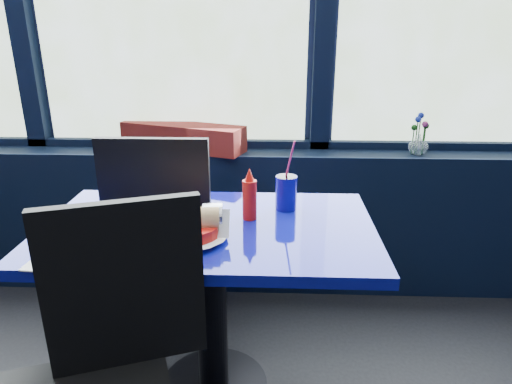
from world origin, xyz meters
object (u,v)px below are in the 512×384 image
(food_basket, at_px, (180,228))
(near_table, at_px, (210,269))
(planter_box, at_px, (183,137))
(chair_near_front, at_px, (101,369))
(chair_near_back, at_px, (166,228))
(flower_vase, at_px, (419,142))
(ketchup_bottle, at_px, (250,197))
(soda_cup, at_px, (286,192))

(food_basket, bearing_deg, near_table, 76.51)
(planter_box, bearing_deg, food_basket, -60.19)
(near_table, bearing_deg, chair_near_front, -110.87)
(chair_near_back, bearing_deg, near_table, 126.98)
(chair_near_back, distance_m, planter_box, 0.64)
(chair_near_back, relative_size, flower_vase, 4.77)
(planter_box, distance_m, flower_vase, 1.24)
(chair_near_front, distance_m, ketchup_bottle, 0.76)
(ketchup_bottle, relative_size, soda_cup, 0.70)
(near_table, relative_size, soda_cup, 4.27)
(flower_vase, bearing_deg, planter_box, 177.23)
(chair_near_back, distance_m, ketchup_bottle, 0.52)
(chair_near_back, bearing_deg, soda_cup, 164.75)
(chair_near_back, xyz_separation_m, soda_cup, (0.52, -0.14, 0.23))
(planter_box, distance_m, soda_cup, 0.90)
(soda_cup, bearing_deg, flower_vase, 43.39)
(ketchup_bottle, bearing_deg, flower_vase, 42.47)
(ketchup_bottle, height_order, soda_cup, soda_cup)
(planter_box, xyz_separation_m, flower_vase, (1.24, -0.06, -0.00))
(ketchup_bottle, bearing_deg, planter_box, 116.27)
(flower_vase, height_order, soda_cup, soda_cup)
(near_table, height_order, chair_near_front, chair_near_front)
(chair_near_back, xyz_separation_m, flower_vase, (1.22, 0.52, 0.28))
(near_table, distance_m, flower_vase, 1.32)
(chair_near_front, height_order, ketchup_bottle, chair_near_front)
(chair_near_front, xyz_separation_m, chair_near_back, (-0.03, 0.86, 0.01))
(planter_box, relative_size, ketchup_bottle, 3.46)
(ketchup_bottle, bearing_deg, food_basket, -140.98)
(food_basket, bearing_deg, planter_box, 120.45)
(flower_vase, distance_m, soda_cup, 0.96)
(food_basket, bearing_deg, chair_near_front, -86.63)
(chair_near_back, bearing_deg, planter_box, -87.96)
(chair_near_front, distance_m, soda_cup, 0.91)
(chair_near_back, relative_size, soda_cup, 3.65)
(flower_vase, bearing_deg, chair_near_front, -130.78)
(planter_box, xyz_separation_m, soda_cup, (0.54, -0.72, -0.05))
(chair_near_front, bearing_deg, soda_cup, 36.24)
(chair_near_back, xyz_separation_m, ketchup_bottle, (0.38, -0.24, 0.25))
(planter_box, xyz_separation_m, food_basket, (0.18, -1.00, -0.08))
(planter_box, distance_m, food_basket, 1.02)
(food_basket, distance_m, soda_cup, 0.46)
(chair_near_front, bearing_deg, chair_near_back, 72.31)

